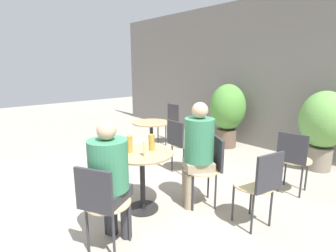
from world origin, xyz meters
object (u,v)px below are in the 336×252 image
(seated_person_0, at_px, (110,173))
(beer_glass_0, at_px, (146,149))
(cafe_table_far, at_px, (151,132))
(potted_plant_1, at_px, (323,123))
(cafe_table_near, at_px, (142,166))
(seated_person_1, at_px, (198,146))
(bistro_chair_3, at_px, (260,182))
(beer_glass_1, at_px, (152,142))
(bistro_chair_2, at_px, (293,156))
(bistro_chair_0, at_px, (102,200))
(bistro_chair_1, at_px, (209,164))
(bistro_chair_4, at_px, (180,141))
(beer_glass_2, at_px, (130,144))
(potted_plant_0, at_px, (227,111))
(bistro_chair_5, at_px, (170,119))

(seated_person_0, relative_size, beer_glass_0, 7.01)
(seated_person_0, xyz_separation_m, beer_glass_0, (-0.17, 0.54, 0.08))
(cafe_table_far, xyz_separation_m, potted_plant_1, (2.17, 1.80, 0.25))
(cafe_table_near, height_order, potted_plant_1, potted_plant_1)
(seated_person_1, bearing_deg, cafe_table_near, -90.00)
(cafe_table_near, relative_size, bistro_chair_3, 0.85)
(beer_glass_1, bearing_deg, cafe_table_near, -91.88)
(bistro_chair_2, relative_size, potted_plant_1, 0.65)
(cafe_table_near, height_order, bistro_chair_3, bistro_chair_3)
(beer_glass_0, bearing_deg, bistro_chair_0, -70.56)
(bistro_chair_1, distance_m, beer_glass_1, 0.74)
(bistro_chair_0, relative_size, seated_person_1, 0.67)
(bistro_chair_0, distance_m, bistro_chair_3, 1.57)
(bistro_chair_1, distance_m, seated_person_0, 1.28)
(bistro_chair_4, bearing_deg, potted_plant_1, -126.37)
(bistro_chair_4, xyz_separation_m, beer_glass_1, (0.52, -0.97, 0.28))
(cafe_table_near, relative_size, beer_glass_0, 4.18)
(beer_glass_2, relative_size, potted_plant_1, 0.15)
(bistro_chair_0, xyz_separation_m, potted_plant_0, (-1.22, 3.52, 0.25))
(seated_person_0, distance_m, potted_plant_0, 3.58)
(bistro_chair_2, relative_size, beer_glass_0, 4.92)
(bistro_chair_5, bearing_deg, bistro_chair_3, -24.18)
(bistro_chair_0, xyz_separation_m, seated_person_0, (-0.07, 0.13, 0.19))
(cafe_table_near, distance_m, bistro_chair_2, 1.97)
(bistro_chair_1, xyz_separation_m, bistro_chair_3, (0.67, -0.00, 0.00))
(seated_person_1, bearing_deg, bistro_chair_4, 179.81)
(bistro_chair_1, bearing_deg, bistro_chair_2, 93.73)
(bistro_chair_2, height_order, seated_person_0, seated_person_0)
(bistro_chair_2, relative_size, potted_plant_0, 0.64)
(bistro_chair_4, relative_size, seated_person_0, 0.70)
(potted_plant_1, bearing_deg, bistro_chair_3, -85.46)
(potted_plant_0, distance_m, potted_plant_1, 1.78)
(beer_glass_0, relative_size, beer_glass_2, 0.89)
(cafe_table_far, distance_m, beer_glass_0, 1.81)
(bistro_chair_3, bearing_deg, potted_plant_1, -163.25)
(bistro_chair_1, relative_size, bistro_chair_3, 1.00)
(bistro_chair_3, bearing_deg, cafe_table_far, -88.29)
(bistro_chair_2, bearing_deg, bistro_chair_5, -16.97)
(cafe_table_near, height_order, beer_glass_1, beer_glass_1)
(cafe_table_far, distance_m, potted_plant_1, 2.83)
(cafe_table_far, xyz_separation_m, bistro_chair_3, (2.35, -0.44, -0.00))
(cafe_table_near, distance_m, bistro_chair_1, 0.80)
(cafe_table_near, xyz_separation_m, bistro_chair_2, (1.00, 1.70, -0.02))
(bistro_chair_0, xyz_separation_m, beer_glass_1, (-0.37, 0.85, 0.28))
(potted_plant_0, bearing_deg, bistro_chair_0, -70.87)
(beer_glass_2, height_order, potted_plant_0, potted_plant_0)
(bistro_chair_0, distance_m, potted_plant_0, 3.74)
(bistro_chair_3, height_order, beer_glass_1, beer_glass_1)
(beer_glass_2, bearing_deg, bistro_chair_1, 55.54)
(bistro_chair_0, bearing_deg, bistro_chair_2, -131.98)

